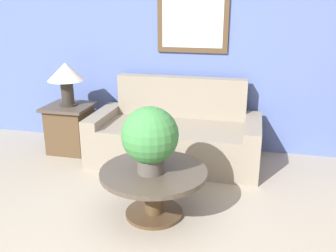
# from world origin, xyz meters

# --- Properties ---
(wall_back) EXTENTS (7.54, 0.09, 2.60)m
(wall_back) POSITION_xyz_m (-0.00, 2.86, 1.30)
(wall_back) COLOR #5166A8
(wall_back) RESTS_ON ground_plane
(couch_main) EXTENTS (1.92, 0.89, 0.93)m
(couch_main) POSITION_xyz_m (-0.18, 2.34, 0.29)
(couch_main) COLOR gray
(couch_main) RESTS_ON ground_plane
(coffee_table) EXTENTS (0.91, 0.91, 0.43)m
(coffee_table) POSITION_xyz_m (-0.10, 1.12, 0.31)
(coffee_table) COLOR #4C3823
(coffee_table) RESTS_ON ground_plane
(side_table) EXTENTS (0.54, 0.54, 0.58)m
(side_table) POSITION_xyz_m (-1.50, 2.32, 0.30)
(side_table) COLOR #4C3823
(side_table) RESTS_ON ground_plane
(table_lamp) EXTENTS (0.44, 0.44, 0.52)m
(table_lamp) POSITION_xyz_m (-1.50, 2.32, 0.95)
(table_lamp) COLOR #2D2823
(table_lamp) RESTS_ON side_table
(potted_plant_on_table) EXTENTS (0.47, 0.47, 0.56)m
(potted_plant_on_table) POSITION_xyz_m (-0.11, 1.07, 0.74)
(potted_plant_on_table) COLOR #4C4742
(potted_plant_on_table) RESTS_ON coffee_table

